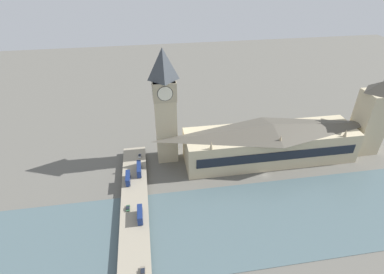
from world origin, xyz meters
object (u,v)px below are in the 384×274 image
parliament_hall (270,142)px  car_northbound_lead (128,208)px  car_northbound_tail (143,271)px  double_decker_bus_rear (128,178)px  victoria_tower (371,118)px  double_decker_bus_mid (140,214)px  clock_tower (165,104)px  car_southbound_mid (140,156)px  double_decker_bus_lead (139,169)px  road_bridge (135,231)px

parliament_hall → car_northbound_lead: parliament_hall is taller
parliament_hall → car_northbound_tail: size_ratio=23.92×
car_northbound_lead → double_decker_bus_rear: bearing=0.5°
double_decker_bus_rear → car_northbound_tail: 59.25m
parliament_hall → victoria_tower: bearing=-90.0°
double_decker_bus_mid → car_northbound_tail: 29.88m
clock_tower → car_southbound_mid: 38.46m
double_decker_bus_lead → car_southbound_mid: double_decker_bus_lead is taller
double_decker_bus_lead → car_southbound_mid: bearing=-1.7°
parliament_hall → double_decker_bus_rear: size_ratio=10.68×
car_northbound_tail → car_southbound_mid: bearing=0.1°
road_bridge → car_southbound_mid: size_ratio=35.42×
clock_tower → car_northbound_lead: bearing=152.5°
parliament_hall → victoria_tower: victoria_tower is taller
road_bridge → car_northbound_lead: size_ratio=33.37×
clock_tower → parliament_hall: bearing=-100.7°
clock_tower → car_southbound_mid: size_ratio=18.38×
victoria_tower → car_northbound_lead: bearing=102.7°
double_decker_bus_lead → car_northbound_tail: (-66.06, -0.59, -1.98)m
clock_tower → double_decker_bus_rear: clock_tower is taller
double_decker_bus_lead → car_northbound_tail: bearing=-179.5°
double_decker_bus_rear → clock_tower: bearing=-44.2°
road_bridge → double_decker_bus_lead: size_ratio=11.78×
double_decker_bus_lead → car_northbound_lead: (-29.06, 6.17, -2.06)m
car_northbound_lead → car_southbound_mid: size_ratio=1.06×
road_bridge → double_decker_bus_lead: bearing=-3.9°
road_bridge → double_decker_bus_mid: double_decker_bus_mid is taller
double_decker_bus_lead → car_northbound_tail: double_decker_bus_lead is taller
car_northbound_tail → parliament_hall: bearing=-48.9°
road_bridge → double_decker_bus_lead: 43.46m
double_decker_bus_mid → clock_tower: bearing=-18.7°
victoria_tower → double_decker_bus_lead: (-6.18, 149.61, -18.07)m
car_northbound_lead → road_bridge: bearing=-167.3°
double_decker_bus_mid → double_decker_bus_lead: bearing=0.1°
clock_tower → car_southbound_mid: bearing=97.1°
clock_tower → car_northbound_tail: clock_tower is taller
road_bridge → car_northbound_tail: car_northbound_tail is taller
victoria_tower → car_northbound_lead: size_ratio=12.79×
victoria_tower → double_decker_bus_rear: 157.61m
double_decker_bus_rear → car_northbound_tail: (-58.81, -6.95, -1.84)m
victoria_tower → double_decker_bus_rear: victoria_tower is taller
victoria_tower → double_decker_bus_mid: (-42.43, 149.56, -18.02)m
double_decker_bus_mid → road_bridge: bearing=156.5°
car_southbound_mid → double_decker_bus_rear: bearing=163.7°
clock_tower → double_decker_bus_lead: clock_tower is taller
road_bridge → double_decker_bus_mid: 8.39m
road_bridge → double_decker_bus_mid: (6.95, -3.03, 3.60)m
car_northbound_lead → car_southbound_mid: 45.62m
clock_tower → double_decker_bus_mid: (-54.58, 18.45, -31.80)m
car_northbound_lead → car_southbound_mid: (45.13, -6.63, 0.02)m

